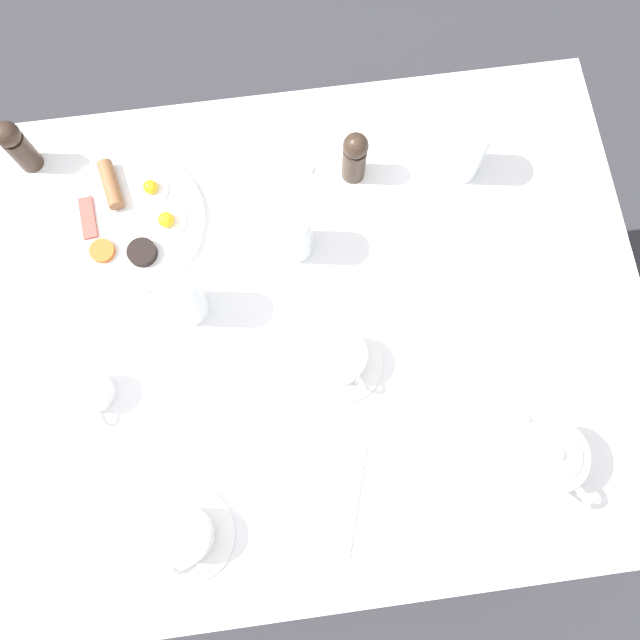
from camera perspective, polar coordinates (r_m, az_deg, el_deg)
The scene contains 14 objects.
ground_plane at distance 1.83m, azimuth 0.00°, elevation -6.29°, with size 8.00×8.00×0.00m, color #333338.
table at distance 1.15m, azimuth 0.00°, elevation -1.18°, with size 0.93×1.14×0.77m.
breakfast_plate at distance 1.18m, azimuth -17.00°, elevation 8.74°, with size 0.28×0.28×0.04m.
teapot_near at distance 1.05m, azimuth 19.78°, elevation -11.76°, with size 0.18×0.11×0.12m.
teacup_with_saucer_left at distance 1.04m, azimuth -12.18°, elevation -18.77°, with size 0.15×0.15×0.07m.
teacup_with_saucer_right at distance 1.04m, azimuth 1.92°, elevation -3.59°, with size 0.15×0.15×0.07m.
water_glass_tall at distance 1.07m, azimuth -2.48°, elevation 7.98°, with size 0.07×0.07×0.13m.
water_glass_short at distance 1.16m, azimuth 13.30°, elevation 14.89°, with size 0.07×0.07×0.13m.
wine_glass_spare at distance 1.05m, azimuth -12.42°, elevation 2.11°, with size 0.07×0.07×0.14m.
creamer_jug at distance 1.10m, azimuth -20.20°, elevation -6.21°, with size 0.09×0.07×0.06m.
pepper_grinder at distance 1.26m, azimuth -25.99°, elevation 14.17°, with size 0.05×0.05×0.12m.
salt_grinder at distance 1.13m, azimuth 3.18°, elevation 14.72°, with size 0.05×0.05×0.12m.
fork_by_plate at distance 1.05m, azimuth 3.13°, elevation -16.15°, with size 0.18×0.07×0.00m.
knife_by_plate at distance 1.21m, azimuth -4.87°, elevation 15.17°, with size 0.12×0.17×0.00m.
Camera 1 is at (0.27, -0.04, 1.81)m, focal length 35.00 mm.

